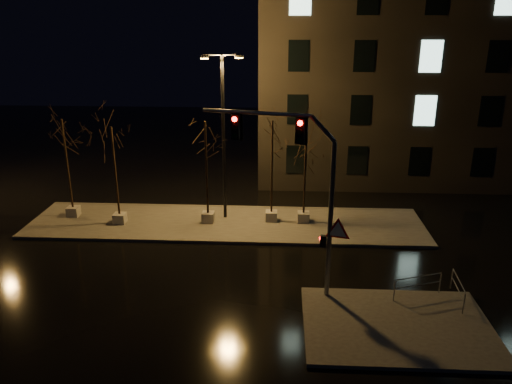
{
  "coord_description": "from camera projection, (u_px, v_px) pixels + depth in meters",
  "views": [
    {
      "loc": [
        3.06,
        -19.77,
        10.97
      ],
      "look_at": [
        1.81,
        3.63,
        2.8
      ],
      "focal_mm": 35.0,
      "sensor_mm": 36.0,
      "label": 1
    }
  ],
  "objects": [
    {
      "name": "traffic_signal_mast",
      "position": [
        301.0,
        179.0,
        19.41
      ],
      "size": [
        5.95,
        1.63,
        7.48
      ],
      "rotation": [
        0.0,
        0.0,
        -0.25
      ],
      "color": "slate",
      "rests_on": "sidewalk_corner"
    },
    {
      "name": "guard_rail_b",
      "position": [
        458.0,
        287.0,
        20.04
      ],
      "size": [
        0.19,
        1.98,
        0.94
      ],
      "rotation": [
        0.0,
        0.0,
        1.5
      ],
      "color": "slate",
      "rests_on": "sidewalk_corner"
    },
    {
      "name": "tree_3",
      "position": [
        272.0,
        144.0,
        26.79
      ],
      "size": [
        1.8,
        1.8,
        5.86
      ],
      "color": "#A6A39B",
      "rests_on": "median"
    },
    {
      "name": "tree_1",
      "position": [
        113.0,
        149.0,
        26.53
      ],
      "size": [
        1.8,
        1.8,
        5.6
      ],
      "color": "#A6A39B",
      "rests_on": "median"
    },
    {
      "name": "sidewalk_corner",
      "position": [
        397.0,
        326.0,
        18.7
      ],
      "size": [
        7.0,
        5.0,
        0.15
      ],
      "primitive_type": "cube",
      "color": "#494641",
      "rests_on": "ground"
    },
    {
      "name": "median",
      "position": [
        226.0,
        223.0,
        28.04
      ],
      "size": [
        22.0,
        5.0,
        0.15
      ],
      "primitive_type": "cube",
      "color": "#494641",
      "rests_on": "ground"
    },
    {
      "name": "tree_0",
      "position": [
        64.0,
        142.0,
        27.48
      ],
      "size": [
        1.8,
        1.8,
        5.8
      ],
      "color": "#A6A39B",
      "rests_on": "median"
    },
    {
      "name": "tree_2",
      "position": [
        206.0,
        145.0,
        26.63
      ],
      "size": [
        1.8,
        1.8,
        5.86
      ],
      "color": "#A6A39B",
      "rests_on": "median"
    },
    {
      "name": "streetlight_main",
      "position": [
        223.0,
        127.0,
        27.04
      ],
      "size": [
        2.26,
        0.78,
        9.09
      ],
      "rotation": [
        0.0,
        0.0,
        0.24
      ],
      "color": "black",
      "rests_on": "median"
    },
    {
      "name": "building",
      "position": [
        434.0,
        69.0,
        36.2
      ],
      "size": [
        25.0,
        12.0,
        15.0
      ],
      "primitive_type": "cube",
      "color": "black",
      "rests_on": "ground"
    },
    {
      "name": "guard_rail_a",
      "position": [
        418.0,
        283.0,
        20.3
      ],
      "size": [
        2.07,
        0.78,
        0.95
      ],
      "rotation": [
        0.0,
        0.0,
        0.35
      ],
      "color": "slate",
      "rests_on": "sidewalk_corner"
    },
    {
      "name": "ground",
      "position": [
        212.0,
        277.0,
        22.41
      ],
      "size": [
        90.0,
        90.0,
        0.0
      ],
      "primitive_type": "plane",
      "color": "black",
      "rests_on": "ground"
    },
    {
      "name": "tree_4",
      "position": [
        305.0,
        158.0,
        26.9
      ],
      "size": [
        1.8,
        1.8,
        4.85
      ],
      "color": "#A6A39B",
      "rests_on": "median"
    }
  ]
}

